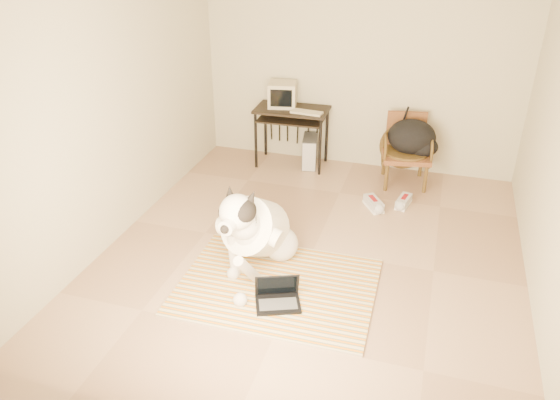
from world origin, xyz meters
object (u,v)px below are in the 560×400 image
at_px(dog, 256,231).
at_px(backpack, 414,138).
at_px(laptop, 278,296).
at_px(computer_desk, 292,117).
at_px(crt_monitor, 282,94).
at_px(rattan_chair, 406,150).
at_px(pc_tower, 310,151).

relative_size(dog, backpack, 2.26).
distance_m(laptop, backpack, 2.94).
xyz_separation_m(dog, computer_desk, (-0.34, 2.36, 0.27)).
bearing_deg(dog, crt_monitor, 101.19).
bearing_deg(crt_monitor, rattan_chair, -5.32).
distance_m(dog, computer_desk, 2.39).
relative_size(computer_desk, backpack, 1.54).
distance_m(pc_tower, rattan_chair, 1.26).
bearing_deg(laptop, pc_tower, 98.95).
xyz_separation_m(dog, backpack, (1.22, 2.27, 0.19)).
xyz_separation_m(computer_desk, pc_tower, (0.24, 0.05, -0.47)).
bearing_deg(laptop, backpack, 72.85).
relative_size(laptop, crt_monitor, 1.13).
height_order(computer_desk, crt_monitor, crt_monitor).
height_order(dog, computer_desk, dog).
bearing_deg(pc_tower, laptop, -81.05).
bearing_deg(dog, computer_desk, 98.11).
xyz_separation_m(laptop, rattan_chair, (0.78, 2.77, 0.34)).
xyz_separation_m(crt_monitor, pc_tower, (0.39, -0.02, -0.73)).
xyz_separation_m(dog, rattan_chair, (1.14, 2.28, 0.03)).
height_order(dog, rattan_chair, dog).
relative_size(computer_desk, rattan_chair, 1.12).
distance_m(crt_monitor, pc_tower, 0.83).
distance_m(dog, laptop, 0.69).
distance_m(laptop, computer_desk, 2.99).
distance_m(computer_desk, pc_tower, 0.53).
height_order(laptop, crt_monitor, crt_monitor).
relative_size(computer_desk, crt_monitor, 2.35).
relative_size(laptop, pc_tower, 1.00).
xyz_separation_m(laptop, crt_monitor, (-0.84, 2.92, 0.84)).
distance_m(computer_desk, rattan_chair, 1.50).
relative_size(dog, rattan_chair, 1.64).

